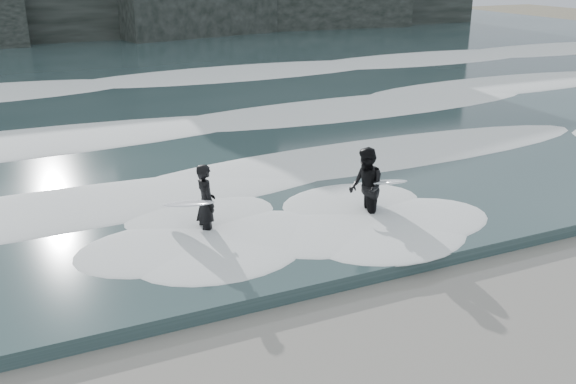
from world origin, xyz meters
The scene contains 7 objects.
ground centered at (0.00, 0.00, 0.00)m, with size 120.00×120.00×0.00m, color #7A6D4D.
sea centered at (0.00, 29.00, 0.15)m, with size 90.00×52.00×0.30m, color #2C4143.
foam_near centered at (0.00, 9.00, 0.40)m, with size 60.00×3.20×0.20m, color white.
foam_mid centered at (0.00, 16.00, 0.42)m, with size 60.00×4.00×0.24m, color white.
foam_far centered at (0.00, 25.00, 0.45)m, with size 60.00×4.80×0.30m, color white.
surfer_left centered at (-1.87, 6.36, 0.90)m, with size 1.18×1.86×1.79m.
surfer_right centered at (1.87, 5.59, 0.96)m, with size 1.27×2.19×1.90m.
Camera 1 is at (-5.70, -6.32, 6.00)m, focal length 40.00 mm.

